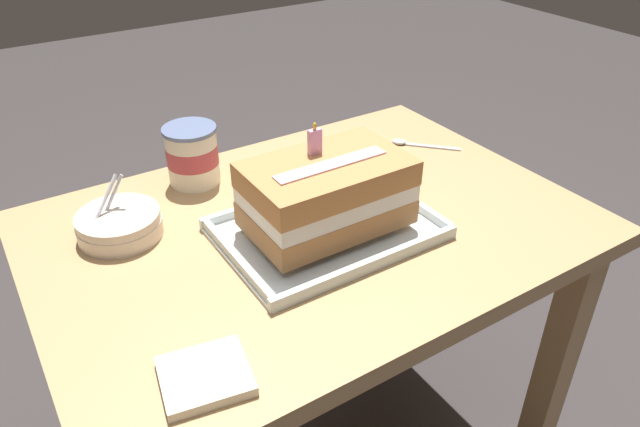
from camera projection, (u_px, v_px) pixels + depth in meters
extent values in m
cube|color=tan|center=(312.00, 229.00, 1.12)|extent=(1.00, 0.71, 0.04)
cube|color=tan|center=(556.00, 363.00, 1.30)|extent=(0.06, 0.06, 0.65)
cube|color=tan|center=(75.00, 355.00, 1.31)|extent=(0.06, 0.06, 0.65)
cube|color=tan|center=(389.00, 234.00, 1.71)|extent=(0.06, 0.06, 0.65)
cube|color=silver|center=(328.00, 231.00, 1.08)|extent=(0.38, 0.27, 0.01)
cube|color=silver|center=(371.00, 263.00, 0.98)|extent=(0.38, 0.01, 0.02)
cube|color=silver|center=(291.00, 195.00, 1.16)|extent=(0.38, 0.01, 0.02)
cube|color=silver|center=(236.00, 259.00, 0.99)|extent=(0.01, 0.25, 0.02)
cube|color=silver|center=(406.00, 198.00, 1.15)|extent=(0.01, 0.25, 0.02)
cube|color=#BD804A|center=(328.00, 211.00, 1.05)|extent=(0.28, 0.17, 0.05)
cube|color=white|center=(328.00, 193.00, 1.03)|extent=(0.27, 0.17, 0.03)
cube|color=#BD804A|center=(328.00, 174.00, 1.01)|extent=(0.28, 0.17, 0.05)
cube|color=beige|center=(333.00, 164.00, 0.99)|extent=(0.21, 0.03, 0.00)
cube|color=#E099C6|center=(316.00, 141.00, 1.01)|extent=(0.02, 0.01, 0.04)
ellipsoid|color=yellow|center=(316.00, 126.00, 1.00)|extent=(0.01, 0.01, 0.01)
cylinder|color=silver|center=(120.00, 228.00, 1.06)|extent=(0.15, 0.15, 0.03)
cylinder|color=silver|center=(119.00, 221.00, 1.06)|extent=(0.15, 0.15, 0.03)
cylinder|color=silver|center=(105.00, 200.00, 1.04)|extent=(0.06, 0.04, 0.06)
cylinder|color=silver|center=(111.00, 200.00, 1.05)|extent=(0.06, 0.01, 0.09)
cylinder|color=silver|center=(105.00, 199.00, 1.04)|extent=(0.06, 0.04, 0.07)
cylinder|color=silver|center=(193.00, 157.00, 1.21)|extent=(0.10, 0.10, 0.11)
cylinder|color=#B23D47|center=(192.00, 154.00, 1.20)|extent=(0.10, 0.10, 0.04)
cylinder|color=slate|center=(189.00, 129.00, 1.17)|extent=(0.11, 0.11, 0.01)
ellipsoid|color=silver|center=(399.00, 142.00, 1.39)|extent=(0.04, 0.04, 0.01)
cube|color=silver|center=(433.00, 147.00, 1.37)|extent=(0.09, 0.10, 0.00)
cube|color=silver|center=(205.00, 376.00, 0.78)|extent=(0.13, 0.12, 0.02)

